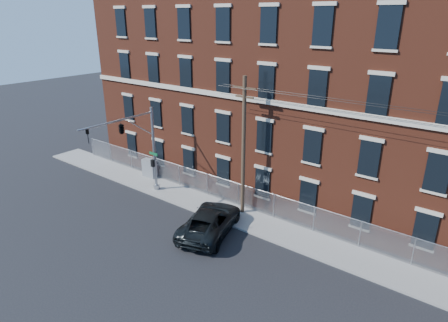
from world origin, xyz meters
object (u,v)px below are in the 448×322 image
at_px(traffic_signal_mast, 130,135).
at_px(utility_cabinet, 150,168).
at_px(pickup_truck, 210,221).
at_px(utility_pole_near, 244,145).

bearing_deg(traffic_signal_mast, utility_cabinet, 122.67).
xyz_separation_m(pickup_truck, utility_cabinet, (-10.23, 3.90, 0.08)).
distance_m(traffic_signal_mast, utility_pole_near, 8.70).
height_order(traffic_signal_mast, utility_pole_near, utility_pole_near).
bearing_deg(pickup_truck, utility_pole_near, -110.40).
xyz_separation_m(utility_pole_near, pickup_truck, (-0.22, -3.50, -4.49)).
distance_m(pickup_truck, utility_cabinet, 10.95).
bearing_deg(utility_cabinet, traffic_signal_mast, -62.84).
distance_m(traffic_signal_mast, pickup_truck, 9.01).
xyz_separation_m(traffic_signal_mast, utility_pole_near, (8.00, 3.42, -0.05)).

